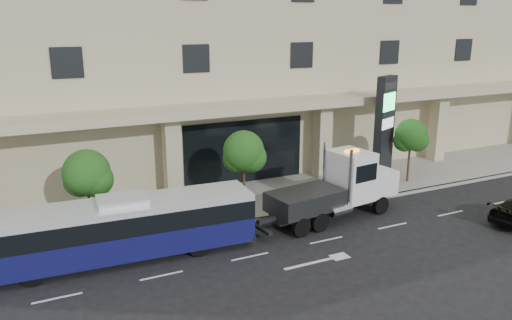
# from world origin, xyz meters

# --- Properties ---
(ground) EXTENTS (120.00, 120.00, 0.00)m
(ground) POSITION_xyz_m (0.00, 0.00, 0.00)
(ground) COLOR black
(ground) RESTS_ON ground
(sidewalk) EXTENTS (120.00, 6.00, 0.15)m
(sidewalk) POSITION_xyz_m (0.00, 5.00, 0.07)
(sidewalk) COLOR gray
(sidewalk) RESTS_ON ground
(curb) EXTENTS (120.00, 0.30, 0.15)m
(curb) POSITION_xyz_m (0.00, 2.00, 0.07)
(curb) COLOR gray
(curb) RESTS_ON ground
(convention_center) EXTENTS (60.00, 17.60, 20.00)m
(convention_center) POSITION_xyz_m (-0.00, 15.42, 9.97)
(convention_center) COLOR #C5B893
(convention_center) RESTS_ON ground
(tree_left) EXTENTS (2.27, 2.20, 4.22)m
(tree_left) POSITION_xyz_m (-9.97, 3.59, 3.11)
(tree_left) COLOR #422B19
(tree_left) RESTS_ON sidewalk
(tree_mid) EXTENTS (2.28, 2.20, 4.38)m
(tree_mid) POSITION_xyz_m (-1.97, 3.59, 3.26)
(tree_mid) COLOR #422B19
(tree_mid) RESTS_ON sidewalk
(tree_right) EXTENTS (2.10, 2.00, 4.04)m
(tree_right) POSITION_xyz_m (9.53, 3.59, 3.04)
(tree_right) COLOR #422B19
(tree_right) RESTS_ON sidewalk
(city_bus) EXTENTS (11.43, 2.98, 2.87)m
(city_bus) POSITION_xyz_m (-8.98, 0.70, 1.46)
(city_bus) COLOR black
(city_bus) RESTS_ON ground
(tow_truck) EXTENTS (8.70, 3.13, 3.93)m
(tow_truck) POSITION_xyz_m (2.22, 0.75, 1.62)
(tow_truck) COLOR #2D3033
(tow_truck) RESTS_ON ground
(signage_pylon) EXTENTS (1.75, 1.23, 6.69)m
(signage_pylon) POSITION_xyz_m (8.10, 4.49, 3.54)
(signage_pylon) COLOR black
(signage_pylon) RESTS_ON sidewalk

